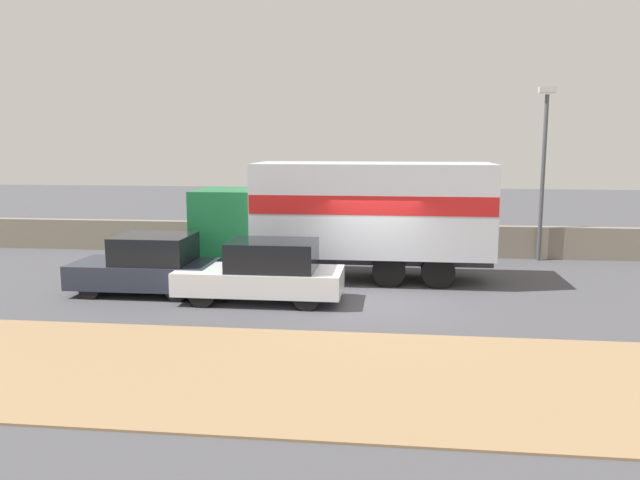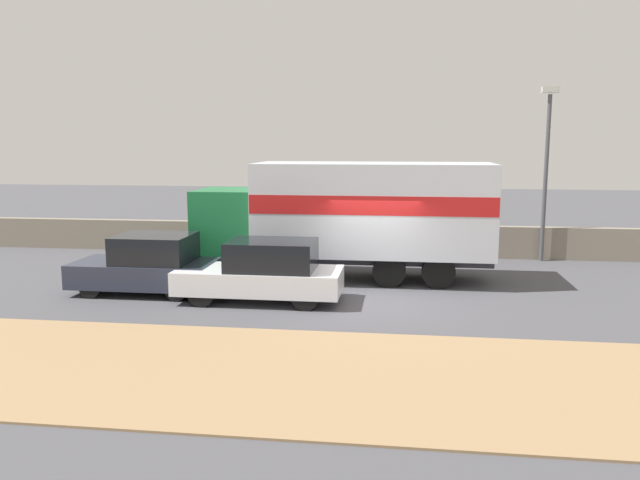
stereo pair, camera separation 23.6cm
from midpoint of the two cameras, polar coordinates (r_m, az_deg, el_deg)
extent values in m
plane|color=#47474C|center=(16.40, 4.38, -5.49)|extent=(80.00, 80.00, 0.00)
cube|color=#937551|center=(11.20, 3.17, -12.35)|extent=(60.00, 4.98, 0.04)
cube|color=gray|center=(22.73, 5.10, 0.04)|extent=(60.00, 0.35, 1.14)
cylinder|color=#4C4C51|center=(22.68, 19.40, 5.28)|extent=(0.14, 0.14, 5.65)
cube|color=beige|center=(22.71, 19.80, 12.79)|extent=(0.56, 0.28, 0.20)
cube|color=#196B38|center=(19.21, -8.74, 1.26)|extent=(1.86, 2.13, 2.24)
cube|color=black|center=(19.42, -11.36, 2.60)|extent=(0.06, 1.81, 0.98)
cube|color=#2D2D33|center=(18.67, 4.41, -1.53)|extent=(6.90, 1.42, 0.25)
cube|color=silver|center=(18.46, 4.46, 2.91)|extent=(6.90, 2.58, 2.66)
cube|color=red|center=(18.44, 4.47, 3.55)|extent=(6.87, 2.60, 0.53)
cylinder|color=black|center=(18.54, -9.39, -2.39)|extent=(0.94, 0.28, 0.94)
cylinder|color=black|center=(20.23, -7.99, -1.41)|extent=(0.94, 0.28, 0.94)
cylinder|color=black|center=(17.86, 10.38, -2.86)|extent=(0.94, 0.28, 0.94)
cylinder|color=black|center=(19.61, 10.06, -1.79)|extent=(0.94, 0.28, 0.94)
cylinder|color=black|center=(17.83, 5.94, -2.78)|extent=(0.94, 0.28, 0.94)
cylinder|color=black|center=(19.58, 6.02, -1.72)|extent=(0.94, 0.28, 0.94)
cube|color=silver|center=(16.17, -5.94, -3.70)|extent=(4.25, 1.70, 0.59)
cube|color=black|center=(15.97, -4.79, -1.39)|extent=(2.21, 1.56, 0.74)
cylinder|color=black|center=(15.88, -11.16, -4.84)|extent=(0.69, 0.20, 0.69)
cylinder|color=black|center=(17.24, -9.68, -3.71)|extent=(0.69, 0.20, 0.69)
cylinder|color=black|center=(15.29, -1.69, -5.21)|extent=(0.69, 0.20, 0.69)
cylinder|color=black|center=(16.69, -0.95, -3.99)|extent=(0.69, 0.20, 0.69)
cube|color=#282D3D|center=(17.67, -16.11, -2.96)|extent=(3.82, 1.83, 0.65)
cube|color=black|center=(17.43, -15.28, -0.77)|extent=(1.99, 1.69, 0.74)
cylinder|color=black|center=(17.52, -20.66, -4.14)|extent=(0.58, 0.20, 0.58)
cylinder|color=black|center=(18.91, -18.45, -3.08)|extent=(0.58, 0.20, 0.58)
cylinder|color=black|center=(16.57, -13.35, -4.52)|extent=(0.58, 0.20, 0.58)
cylinder|color=black|center=(18.04, -11.62, -3.37)|extent=(0.58, 0.20, 0.58)
camera|label=1|loc=(0.12, -90.39, -0.06)|focal=35.00mm
camera|label=2|loc=(0.12, 89.61, 0.06)|focal=35.00mm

